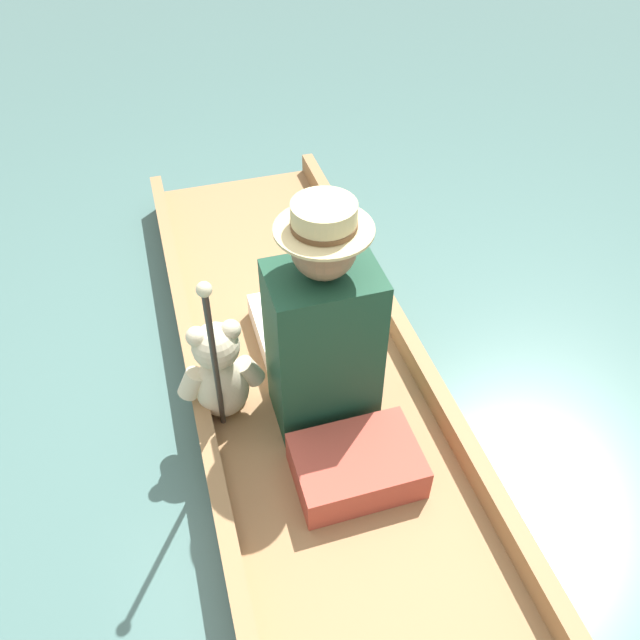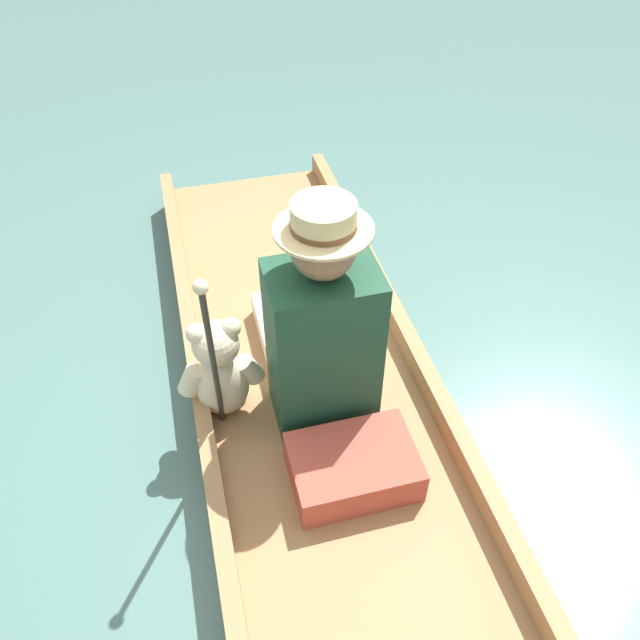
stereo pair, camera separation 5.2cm
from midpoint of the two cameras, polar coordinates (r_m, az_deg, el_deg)
ground_plane at (r=2.56m, az=-1.02°, el=-8.47°), size 16.00×16.00×0.00m
punt_boat at (r=2.51m, az=-1.04°, el=-7.57°), size 0.94×3.37×0.21m
seat_cushion at (r=2.21m, az=2.67°, el=-13.17°), size 0.43×0.30×0.14m
seated_person at (r=2.22m, az=-0.87°, el=-1.14°), size 0.37×0.77×0.93m
teddy_bear at (r=2.30m, az=-9.76°, el=-4.82°), size 0.33×0.19×0.47m
wine_glass at (r=2.76m, az=3.96°, el=1.91°), size 0.08×0.08×0.12m
walking_cane at (r=1.96m, az=-10.44°, el=-3.17°), size 0.04×0.26×0.88m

